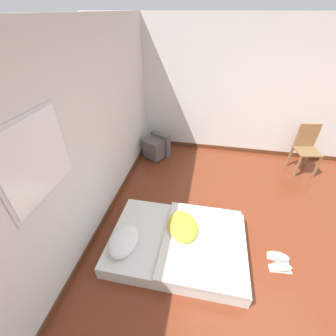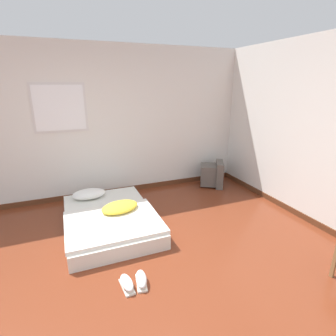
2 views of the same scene
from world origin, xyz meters
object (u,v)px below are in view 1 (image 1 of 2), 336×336
mattress_bed (178,242)px  crt_tv (157,147)px  wooden_chair (306,145)px  sneaker_pair (280,262)px

mattress_bed → crt_tv: bearing=20.3°
mattress_bed → crt_tv: (2.19, 0.81, 0.11)m
wooden_chair → sneaker_pair: bearing=161.0°
crt_tv → sneaker_pair: crt_tv is taller
crt_tv → wooden_chair: size_ratio=0.62×
sneaker_pair → wooden_chair: bearing=-19.0°
mattress_bed → sneaker_pair: mattress_bed is taller
mattress_bed → wooden_chair: size_ratio=1.88×
crt_tv → wooden_chair: 2.89m
mattress_bed → wooden_chair: bearing=-41.9°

